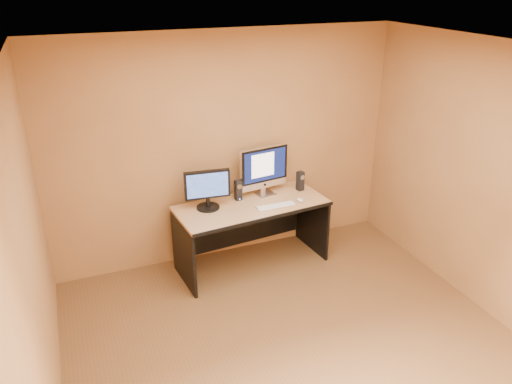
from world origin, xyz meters
TOP-DOWN VIEW (x-y plane):
  - floor at (0.00, 0.00)m, footprint 4.00×4.00m
  - walls at (0.00, 0.00)m, footprint 4.00×4.00m
  - ceiling at (0.00, 0.00)m, footprint 4.00×4.00m
  - desk at (0.14, 1.58)m, footprint 1.73×0.88m
  - imac at (0.38, 1.77)m, footprint 0.62×0.30m
  - second_monitor at (-0.33, 1.67)m, footprint 0.52×0.30m
  - speaker_left at (0.05, 1.75)m, footprint 0.08×0.08m
  - speaker_right at (0.81, 1.73)m, footprint 0.08×0.09m
  - keyboard at (0.36, 1.42)m, footprint 0.45×0.13m
  - mouse at (0.67, 1.45)m, footprint 0.06×0.11m
  - cable_a at (0.45, 1.82)m, footprint 0.13×0.20m
  - cable_b at (0.36, 1.84)m, footprint 0.09×0.17m

SIDE VIEW (x-z plane):
  - floor at x=0.00m, z-range 0.00..0.00m
  - desk at x=0.14m, z-range 0.00..0.77m
  - cable_a at x=0.45m, z-range 0.77..0.78m
  - cable_b at x=0.36m, z-range 0.77..0.78m
  - keyboard at x=0.36m, z-range 0.77..0.79m
  - mouse at x=0.67m, z-range 0.77..0.81m
  - speaker_left at x=0.05m, z-range 0.77..1.00m
  - speaker_right at x=0.81m, z-range 0.77..1.00m
  - second_monitor at x=-0.33m, z-range 0.77..1.21m
  - imac at x=0.38m, z-range 0.77..1.34m
  - walls at x=0.00m, z-range 0.00..2.60m
  - ceiling at x=0.00m, z-range 2.60..2.60m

